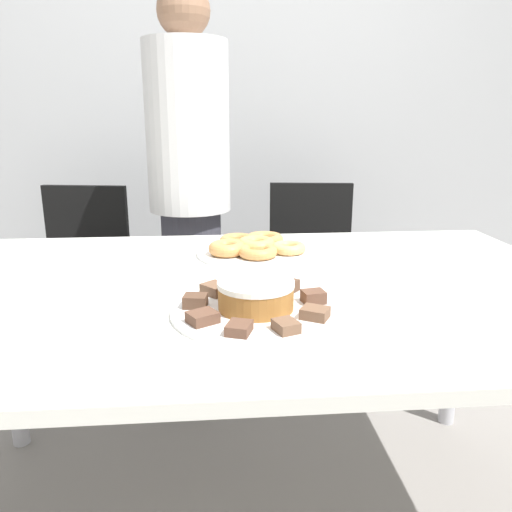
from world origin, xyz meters
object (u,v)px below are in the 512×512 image
(person_standing, at_px, (190,194))
(plate_donuts, at_px, (256,252))
(office_chair_left, at_px, (79,292))
(plate_cake, at_px, (256,311))
(office_chair_right, at_px, (311,285))
(frosted_cake, at_px, (256,295))

(person_standing, height_order, plate_donuts, person_standing)
(office_chair_left, height_order, plate_cake, office_chair_left)
(plate_cake, height_order, plate_donuts, same)
(office_chair_left, distance_m, plate_cake, 1.45)
(person_standing, relative_size, plate_donuts, 4.56)
(person_standing, relative_size, office_chair_left, 1.89)
(person_standing, xyz_separation_m, office_chair_right, (0.54, 0.18, -0.47))
(plate_donuts, bearing_deg, person_standing, 111.97)
(plate_cake, bearing_deg, plate_donuts, 85.25)
(plate_donuts, relative_size, frosted_cake, 2.21)
(plate_cake, distance_m, plate_donuts, 0.48)
(frosted_cake, bearing_deg, plate_donuts, 85.25)
(plate_cake, relative_size, plate_donuts, 1.00)
(person_standing, xyz_separation_m, plate_cake, (0.18, -1.03, -0.10))
(plate_donuts, bearing_deg, plate_cake, -94.75)
(person_standing, distance_m, plate_cake, 1.05)
(office_chair_right, height_order, plate_donuts, office_chair_right)
(person_standing, bearing_deg, frosted_cake, -79.97)
(plate_donuts, bearing_deg, office_chair_left, 135.82)
(office_chair_left, xyz_separation_m, frosted_cake, (0.71, -1.21, 0.40))
(plate_donuts, xyz_separation_m, frosted_cake, (-0.04, -0.48, 0.04))
(office_chair_right, distance_m, plate_donuts, 0.88)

